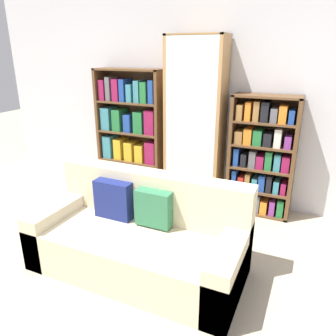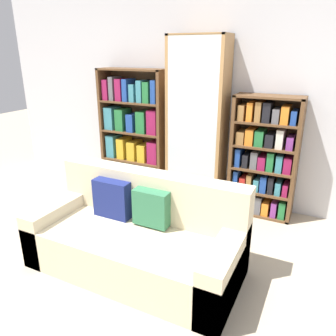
{
  "view_description": "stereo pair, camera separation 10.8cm",
  "coord_description": "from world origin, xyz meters",
  "px_view_note": "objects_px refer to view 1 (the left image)",
  "views": [
    {
      "loc": [
        1.17,
        -1.48,
        1.87
      ],
      "look_at": [
        -0.17,
        1.46,
        0.71
      ],
      "focal_mm": 35.0,
      "sensor_mm": 36.0,
      "label": 1
    },
    {
      "loc": [
        1.27,
        -1.43,
        1.87
      ],
      "look_at": [
        -0.17,
        1.46,
        0.71
      ],
      "focal_mm": 35.0,
      "sensor_mm": 36.0,
      "label": 2
    }
  ],
  "objects_px": {
    "display_cabinet": "(195,124)",
    "wine_bottle": "(228,219)",
    "bookshelf_left": "(131,134)",
    "couch": "(139,239)",
    "bookshelf_right": "(262,158)"
  },
  "relations": [
    {
      "from": "bookshelf_left",
      "to": "wine_bottle",
      "type": "xyz_separation_m",
      "value": [
        1.56,
        -0.64,
        -0.64
      ]
    },
    {
      "from": "couch",
      "to": "bookshelf_left",
      "type": "distance_m",
      "value": 1.92
    },
    {
      "from": "couch",
      "to": "bookshelf_left",
      "type": "bearing_deg",
      "value": 122.18
    },
    {
      "from": "bookshelf_right",
      "to": "wine_bottle",
      "type": "xyz_separation_m",
      "value": [
        -0.2,
        -0.64,
        -0.54
      ]
    },
    {
      "from": "bookshelf_left",
      "to": "bookshelf_right",
      "type": "bearing_deg",
      "value": -0.0
    },
    {
      "from": "couch",
      "to": "bookshelf_left",
      "type": "height_order",
      "value": "bookshelf_left"
    },
    {
      "from": "bookshelf_left",
      "to": "display_cabinet",
      "type": "relative_size",
      "value": 0.81
    },
    {
      "from": "couch",
      "to": "wine_bottle",
      "type": "bearing_deg",
      "value": 58.25
    },
    {
      "from": "couch",
      "to": "display_cabinet",
      "type": "relative_size",
      "value": 0.91
    },
    {
      "from": "couch",
      "to": "bookshelf_left",
      "type": "relative_size",
      "value": 1.12
    },
    {
      "from": "couch",
      "to": "display_cabinet",
      "type": "bearing_deg",
      "value": 92.12
    },
    {
      "from": "display_cabinet",
      "to": "wine_bottle",
      "type": "relative_size",
      "value": 5.52
    },
    {
      "from": "display_cabinet",
      "to": "wine_bottle",
      "type": "xyz_separation_m",
      "value": [
        0.63,
        -0.62,
        -0.86
      ]
    },
    {
      "from": "display_cabinet",
      "to": "wine_bottle",
      "type": "height_order",
      "value": "display_cabinet"
    },
    {
      "from": "bookshelf_left",
      "to": "wine_bottle",
      "type": "distance_m",
      "value": 1.8
    }
  ]
}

